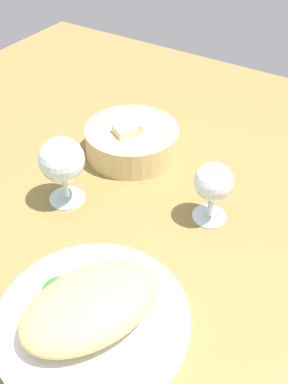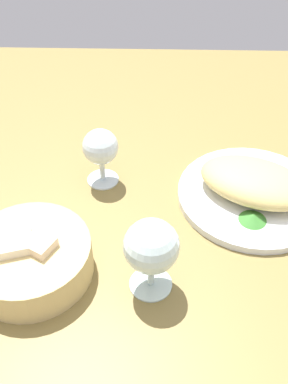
{
  "view_description": "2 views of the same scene",
  "coord_description": "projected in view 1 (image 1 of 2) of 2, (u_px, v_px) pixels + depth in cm",
  "views": [
    {
      "loc": [
        -41.42,
        -33.02,
        53.46
      ],
      "look_at": [
        7.92,
        -1.77,
        3.08
      ],
      "focal_mm": 41.54,
      "sensor_mm": 36.0,
      "label": 1
    },
    {
      "loc": [
        1.78,
        51.27,
        55.83
      ],
      "look_at": [
        3.39,
        -5.4,
        3.98
      ],
      "focal_mm": 41.9,
      "sensor_mm": 36.0,
      "label": 2
    }
  ],
  "objects": [
    {
      "name": "omelette",
      "position": [
        91.0,
        306.0,
        0.58
      ],
      "size": [
        23.06,
        19.37,
        5.13
      ],
      "primitive_type": "ellipsoid",
      "rotation": [
        0.0,
        0.0,
        -0.42
      ],
      "color": "#D3BA6D",
      "rests_on": "plate"
    },
    {
      "name": "bread_basket",
      "position": [
        132.0,
        140.0,
        0.89
      ],
      "size": [
        18.77,
        18.77,
        7.35
      ],
      "color": "#D7BB79",
      "rests_on": "ground_plane"
    },
    {
      "name": "wine_glass_far",
      "position": [
        62.0,
        162.0,
        0.75
      ],
      "size": [
        7.95,
        7.95,
        12.78
      ],
      "color": "silver",
      "rests_on": "ground_plane"
    },
    {
      "name": "ground_plane",
      "position": [
        110.0,
        232.0,
        0.75
      ],
      "size": [
        140.0,
        140.0,
        2.0
      ],
      "primitive_type": "cube",
      "color": "olive"
    },
    {
      "name": "lettuce_garnish",
      "position": [
        58.0,
        286.0,
        0.63
      ],
      "size": [
        4.77,
        4.77,
        1.26
      ],
      "primitive_type": "cone",
      "color": "#3A7F2F",
      "rests_on": "plate"
    },
    {
      "name": "plate",
      "position": [
        92.0,
        320.0,
        0.61
      ],
      "size": [
        26.81,
        26.81,
        1.4
      ],
      "primitive_type": "cylinder",
      "color": "white",
      "rests_on": "ground_plane"
    },
    {
      "name": "wine_glass_near",
      "position": [
        213.0,
        184.0,
        0.72
      ],
      "size": [
        6.52,
        6.52,
        11.16
      ],
      "color": "silver",
      "rests_on": "ground_plane"
    }
  ]
}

